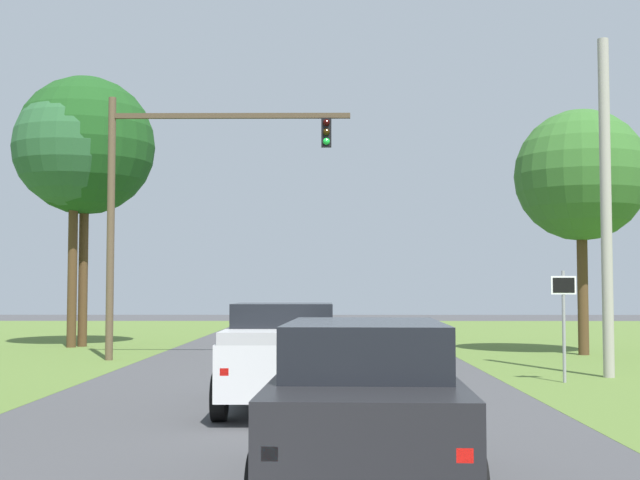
% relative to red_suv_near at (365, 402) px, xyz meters
% --- Properties ---
extents(ground_plane, '(120.00, 120.00, 0.00)m').
position_rel_red_suv_near_xyz_m(ground_plane, '(-1.22, 6.74, -0.99)').
color(ground_plane, '#424244').
extents(red_suv_near, '(2.31, 4.92, 1.86)m').
position_rel_red_suv_near_xyz_m(red_suv_near, '(0.00, 0.00, 0.00)').
color(red_suv_near, black).
rests_on(red_suv_near, ground_plane).
extents(pickup_truck_lead, '(2.31, 4.99, 1.96)m').
position_rel_red_suv_near_xyz_m(pickup_truck_lead, '(-1.23, 6.57, 0.02)').
color(pickup_truck_lead, silver).
rests_on(pickup_truck_lead, ground_plane).
extents(traffic_light, '(7.71, 0.40, 8.34)m').
position_rel_red_suv_near_xyz_m(traffic_light, '(-5.37, 17.71, 4.49)').
color(traffic_light, brown).
rests_on(traffic_light, ground_plane).
extents(keep_moving_sign, '(0.60, 0.09, 2.67)m').
position_rel_red_suv_near_xyz_m(keep_moving_sign, '(5.24, 11.25, 0.72)').
color(keep_moving_sign, gray).
rests_on(keep_moving_sign, ground_plane).
extents(oak_tree_right, '(4.51, 4.51, 8.39)m').
position_rel_red_suv_near_xyz_m(oak_tree_right, '(8.27, 20.06, 5.13)').
color(oak_tree_right, '#4C351E').
rests_on(oak_tree_right, ground_plane).
extents(utility_pole_right, '(0.28, 0.28, 8.67)m').
position_rel_red_suv_near_xyz_m(utility_pole_right, '(6.69, 12.49, 3.35)').
color(utility_pole_right, '#9E998E').
rests_on(utility_pole_right, ground_plane).
extents(extra_tree_1, '(5.44, 5.44, 10.60)m').
position_rel_red_suv_near_xyz_m(extra_tree_1, '(-9.96, 24.22, 6.87)').
color(extra_tree_1, '#4C351E').
rests_on(extra_tree_1, ground_plane).
extents(extra_tree_2, '(4.71, 4.71, 10.06)m').
position_rel_red_suv_near_xyz_m(extra_tree_2, '(-10.24, 23.73, 6.69)').
color(extra_tree_2, '#4C351E').
rests_on(extra_tree_2, ground_plane).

